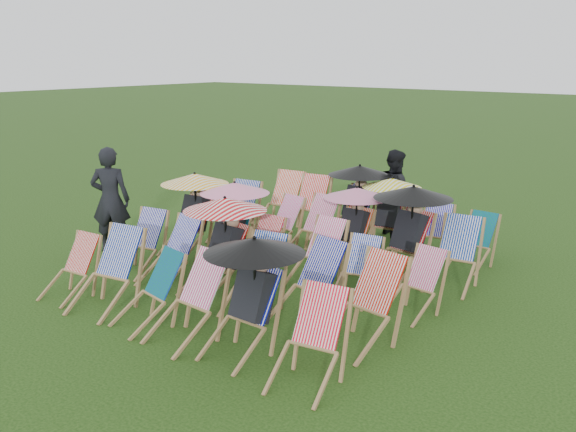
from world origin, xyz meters
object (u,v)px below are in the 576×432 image
Objects in this scene: deckchair_0 at (70,268)px; person_rear at (395,193)px; deckchair_29 at (473,241)px; person_left at (110,200)px; deckchair_5 at (309,341)px.

person_rear reaches higher than deckchair_0.
person_rear is at bearing 66.02° from deckchair_0.
deckchair_29 is 0.46× the size of person_left.
person_left is 4.99m from person_rear.
deckchair_29 is at bearing 173.99° from person_left.
person_left reaches higher than person_rear.
deckchair_29 is 2.10m from person_rear.
person_left is at bearing 154.25° from deckchair_5.
person_rear is (-2.03, 5.42, 0.32)m from deckchair_5.
deckchair_0 is 0.88× the size of deckchair_5.
person_left is (-5.10, -2.91, 0.47)m from deckchair_29.
person_rear is at bearing 159.50° from deckchair_29.
deckchair_5 is 0.53× the size of person_left.
person_left reaches higher than deckchair_5.
person_rear is (-1.87, 0.88, 0.38)m from deckchair_29.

